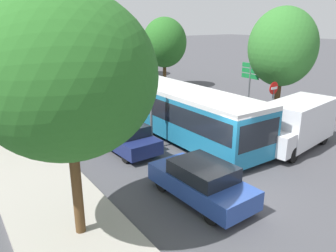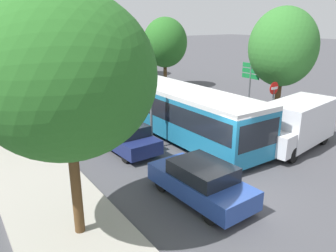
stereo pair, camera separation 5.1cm
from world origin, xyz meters
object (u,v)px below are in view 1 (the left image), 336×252
traffic_light (151,99)px  tree_left_mid (26,58)px  queued_car_green (53,94)px  white_van (296,123)px  articulated_bus (146,97)px  tree_right_far (121,37)px  queued_car_graphite (34,82)px  no_entry_sign (273,99)px  direction_sign_post (250,77)px  queued_car_silver (19,74)px  tree_right_mid (164,44)px  queued_car_blue (201,181)px  tree_left_near (66,76)px  tree_right_near (283,49)px  queued_car_navy (125,137)px  queued_car_red (82,110)px

traffic_light → tree_left_mid: (-4.31, 4.66, 1.73)m
queued_car_green → white_van: (7.26, -15.61, 0.46)m
queued_car_green → traffic_light: 12.01m
articulated_bus → tree_left_mid: bearing=-94.6°
tree_right_far → articulated_bus: bearing=-112.2°
queued_car_graphite → no_entry_sign: 20.89m
queued_car_graphite → direction_sign_post: bearing=-152.3°
queued_car_silver → tree_right_mid: (10.37, -11.34, 3.24)m
queued_car_green → no_entry_sign: (8.26, -13.34, 1.10)m
queued_car_blue → tree_left_near: size_ratio=0.60×
no_entry_sign → tree_right_near: size_ratio=0.41×
queued_car_navy → tree_right_near: 10.70m
queued_car_red → traffic_light: bearing=-171.8°
articulated_bus → queued_car_green: size_ratio=3.96×
direction_sign_post → tree_right_mid: bearing=-93.4°
articulated_bus → traffic_light: 4.79m
queued_car_green → tree_right_near: size_ratio=0.66×
traffic_light → tree_left_mid: 6.57m
tree_left_mid → tree_right_near: size_ratio=0.98×
queued_car_graphite → tree_right_near: bearing=-153.2°
tree_left_near → tree_right_near: (14.15, 4.16, -0.30)m
articulated_bus → tree_right_near: size_ratio=2.61×
queued_car_green → tree_left_near: tree_left_near is taller
white_van → tree_right_far: (2.86, 24.12, 3.02)m
queued_car_red → no_entry_sign: size_ratio=1.47×
queued_car_graphite → queued_car_silver: size_ratio=1.04×
queued_car_green → direction_sign_post: direction_sign_post is taller
tree_right_mid → queued_car_red: bearing=-149.5°
tree_left_near → queued_car_blue: bearing=-6.2°
white_van → tree_right_near: bearing=-139.6°
tree_right_far → white_van: bearing=-96.7°
tree_left_mid → tree_right_far: 20.44m
articulated_bus → tree_right_mid: bearing=139.9°
traffic_light → tree_left_mid: bearing=-120.5°
articulated_bus → no_entry_sign: 7.39m
tree_left_mid → queued_car_green: bearing=67.3°
no_entry_sign → tree_left_mid: tree_left_mid is taller
queued_car_red → articulated_bus: bearing=-124.4°
direction_sign_post → tree_left_near: tree_left_near is taller
queued_car_navy → traffic_light: 2.20m
traffic_light → no_entry_sign: 7.14m
queued_car_graphite → tree_left_mid: (-3.05, -13.00, 3.46)m
queued_car_green → direction_sign_post: (9.52, -10.50, 1.79)m
no_entry_sign → direction_sign_post: bearing=156.2°
traffic_light → tree_right_near: tree_right_near is taller
queued_car_red → traffic_light: traffic_light is taller
white_van → direction_sign_post: size_ratio=1.46×
articulated_bus → tree_right_near: (6.64, -4.55, 2.85)m
tree_left_mid → tree_right_mid: (13.35, 7.60, -0.25)m
articulated_bus → queued_car_navy: articulated_bus is taller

